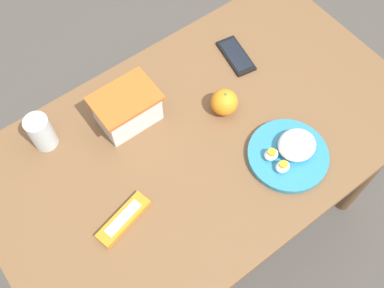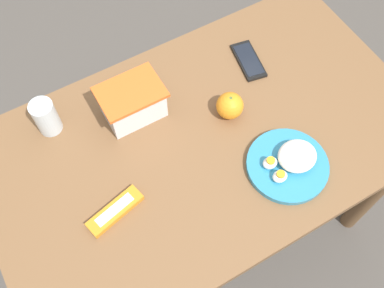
{
  "view_description": "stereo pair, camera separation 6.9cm",
  "coord_description": "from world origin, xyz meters",
  "px_view_note": "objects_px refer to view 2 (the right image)",
  "views": [
    {
      "loc": [
        -0.39,
        -0.47,
        1.82
      ],
      "look_at": [
        -0.05,
        -0.01,
        0.77
      ],
      "focal_mm": 42.0,
      "sensor_mm": 36.0,
      "label": 1
    },
    {
      "loc": [
        -0.34,
        -0.51,
        1.82
      ],
      "look_at": [
        -0.05,
        -0.01,
        0.77
      ],
      "focal_mm": 42.0,
      "sensor_mm": 36.0,
      "label": 2
    }
  ],
  "objects_px": {
    "rice_plate": "(290,163)",
    "food_container": "(133,104)",
    "orange_fruit": "(230,106)",
    "candy_bar": "(115,211)",
    "drinking_glass": "(46,117)",
    "cell_phone": "(248,60)"
  },
  "relations": [
    {
      "from": "rice_plate",
      "to": "food_container",
      "type": "bearing_deg",
      "value": 128.24
    },
    {
      "from": "orange_fruit",
      "to": "candy_bar",
      "type": "bearing_deg",
      "value": -165.12
    },
    {
      "from": "orange_fruit",
      "to": "drinking_glass",
      "type": "xyz_separation_m",
      "value": [
        -0.46,
        0.21,
        0.02
      ]
    },
    {
      "from": "rice_plate",
      "to": "cell_phone",
      "type": "bearing_deg",
      "value": 73.65
    },
    {
      "from": "food_container",
      "to": "cell_phone",
      "type": "xyz_separation_m",
      "value": [
        0.38,
        -0.01,
        -0.04
      ]
    },
    {
      "from": "orange_fruit",
      "to": "candy_bar",
      "type": "distance_m",
      "value": 0.42
    },
    {
      "from": "food_container",
      "to": "candy_bar",
      "type": "distance_m",
      "value": 0.3
    },
    {
      "from": "drinking_glass",
      "to": "candy_bar",
      "type": "bearing_deg",
      "value": -81.37
    },
    {
      "from": "cell_phone",
      "to": "food_container",
      "type": "bearing_deg",
      "value": 178.91
    },
    {
      "from": "rice_plate",
      "to": "drinking_glass",
      "type": "bearing_deg",
      "value": 139.52
    },
    {
      "from": "rice_plate",
      "to": "candy_bar",
      "type": "relative_size",
      "value": 1.36
    },
    {
      "from": "orange_fruit",
      "to": "drinking_glass",
      "type": "distance_m",
      "value": 0.5
    },
    {
      "from": "food_container",
      "to": "rice_plate",
      "type": "xyz_separation_m",
      "value": [
        0.28,
        -0.36,
        -0.03
      ]
    },
    {
      "from": "orange_fruit",
      "to": "candy_bar",
      "type": "xyz_separation_m",
      "value": [
        -0.41,
        -0.11,
        -0.03
      ]
    },
    {
      "from": "rice_plate",
      "to": "drinking_glass",
      "type": "distance_m",
      "value": 0.66
    },
    {
      "from": "food_container",
      "to": "drinking_glass",
      "type": "height_order",
      "value": "drinking_glass"
    },
    {
      "from": "candy_bar",
      "to": "drinking_glass",
      "type": "xyz_separation_m",
      "value": [
        -0.05,
        0.32,
        0.04
      ]
    },
    {
      "from": "cell_phone",
      "to": "candy_bar",
      "type": "bearing_deg",
      "value": -157.07
    },
    {
      "from": "cell_phone",
      "to": "orange_fruit",
      "type": "bearing_deg",
      "value": -139.69
    },
    {
      "from": "orange_fruit",
      "to": "rice_plate",
      "type": "height_order",
      "value": "orange_fruit"
    },
    {
      "from": "candy_bar",
      "to": "drinking_glass",
      "type": "height_order",
      "value": "drinking_glass"
    },
    {
      "from": "rice_plate",
      "to": "drinking_glass",
      "type": "height_order",
      "value": "drinking_glass"
    }
  ]
}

